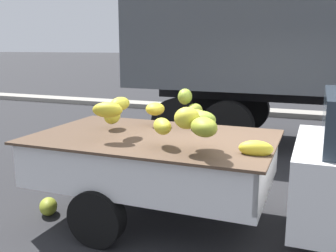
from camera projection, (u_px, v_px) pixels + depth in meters
name	position (u px, v px, depth m)	size (l,w,h in m)	color
ground	(246.00, 224.00, 4.72)	(220.00, 220.00, 0.00)	#28282B
curb_strip	(293.00, 114.00, 11.95)	(80.00, 0.80, 0.16)	gray
pickup_truck	(335.00, 171.00, 3.96)	(5.12, 1.87, 1.70)	white
fallen_banana_bunch_near_tailgate	(48.00, 206.00, 4.98)	(0.34, 0.23, 0.22)	olive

